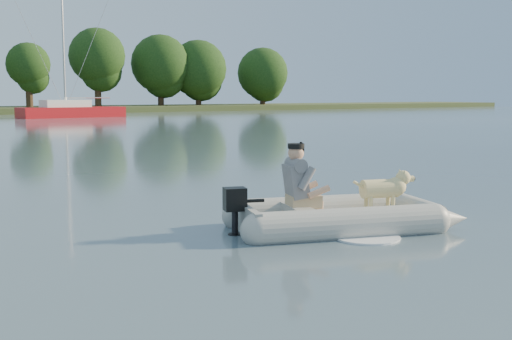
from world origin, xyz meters
TOP-DOWN VIEW (x-y plane):
  - water at (0.00, 0.00)m, footprint 160.00×160.00m
  - dinghy at (0.90, 0.10)m, footprint 5.60×4.88m
  - man at (0.27, 0.35)m, footprint 0.86×0.79m
  - dog at (1.52, -0.04)m, footprint 0.97×0.58m
  - outboard_motor at (-0.65, 0.59)m, footprint 0.47×0.39m
  - sailboat at (11.11, 46.21)m, footprint 8.81×3.40m

SIDE VIEW (x-z plane):
  - water at x=0.00m, z-range 0.00..0.00m
  - outboard_motor at x=-0.65m, z-range -0.08..0.69m
  - dog at x=1.52m, z-range 0.20..0.81m
  - sailboat at x=11.11m, z-range -5.40..6.43m
  - dinghy at x=0.90m, z-range -0.10..1.25m
  - man at x=0.27m, z-range 0.23..1.28m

